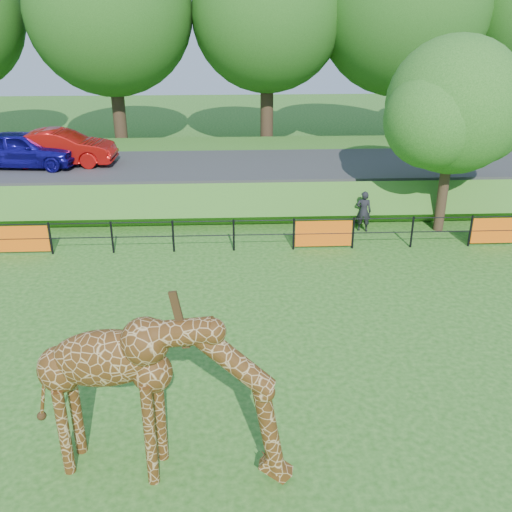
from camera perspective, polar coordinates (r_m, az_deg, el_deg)
The scene contains 10 objects.
ground at distance 12.18m, azimuth -1.74°, elevation -14.34°, with size 90.00×90.00×0.00m, color #215B16.
giraffe at distance 9.85m, azimuth -9.53°, elevation -13.70°, with size 4.42×0.81×3.16m, color #4F2E10, non-canonical shape.
perimeter_fence at distance 18.92m, azimuth -2.24°, elevation 2.10°, with size 28.07×0.10×1.10m, color black, non-canonical shape.
embankment at distance 26.02m, azimuth -2.44°, elevation 8.38°, with size 40.00×9.00×1.30m, color #215B16.
road at distance 24.39m, azimuth -2.44°, elevation 9.06°, with size 40.00×5.00×0.12m, color #333336.
car_blue at distance 25.50m, azimuth -22.22°, elevation 9.87°, with size 1.77×4.40×1.50m, color #191297.
car_red at distance 25.36m, azimuth -18.92°, elevation 10.22°, with size 1.54×4.41×1.45m, color #B50F0C.
visitor at distance 20.94m, azimuth 10.71°, elevation 4.42°, with size 0.54×0.36×1.49m, color black.
tree_east at distance 20.96m, azimuth 19.40°, elevation 13.54°, with size 5.40×4.71×6.76m.
bg_tree_line at distance 31.66m, azimuth 0.95°, elevation 23.11°, with size 37.30×8.80×11.82m.
Camera 1 is at (-0.10, -9.60, 7.50)m, focal length 40.00 mm.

